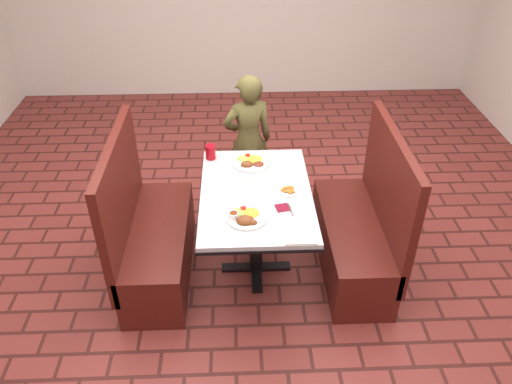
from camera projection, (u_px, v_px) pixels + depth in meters
room at (256, 30)px, 2.93m from camera, size 7.00×7.04×2.82m
dining_table at (256, 203)px, 3.65m from camera, size 0.81×1.21×0.75m
booth_bench_left at (152, 240)px, 3.81m from camera, size 0.47×1.20×1.17m
booth_bench_right at (359, 234)px, 3.86m from camera, size 0.47×1.20×1.17m
diner_person at (248, 141)px, 4.48m from camera, size 0.51×0.40×1.25m
near_dinner_plate at (246, 215)px, 3.32m from camera, size 0.28×0.28×0.09m
far_dinner_plate at (251, 161)px, 3.90m from camera, size 0.29×0.29×0.07m
plantain_plate at (288, 190)px, 3.59m from camera, size 0.16×0.16×0.02m
maroon_napkin at (283, 208)px, 3.44m from camera, size 0.11×0.11×0.00m
spoon_utensil at (291, 210)px, 3.41m from camera, size 0.03×0.14×0.00m
red_tumbler at (210, 152)px, 3.95m from camera, size 0.08×0.08×0.12m
paper_napkin at (300, 237)px, 3.17m from camera, size 0.21×0.16×0.01m
knife_utensil at (253, 219)px, 3.32m from camera, size 0.03×0.18×0.00m
fork_utensil at (250, 223)px, 3.28m from camera, size 0.02×0.13×0.00m
lettuce_shreds at (261, 187)px, 3.64m from camera, size 0.28×0.32×0.00m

